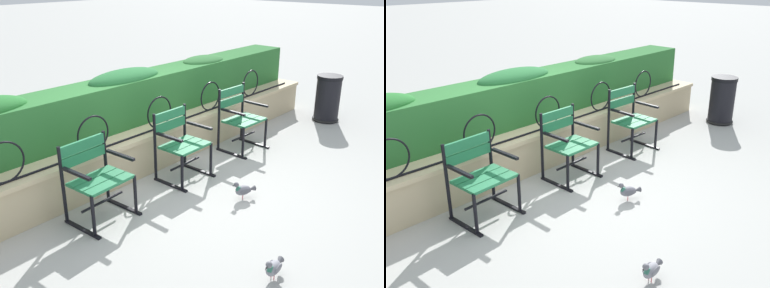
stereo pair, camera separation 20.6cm
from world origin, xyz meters
The scene contains 10 objects.
ground_plane centered at (0.00, 0.00, 0.00)m, with size 60.00×60.00×0.00m, color #ADADA8.
stone_wall centered at (0.00, 0.92, 0.26)m, with size 7.19×0.41×0.52m.
iron_arch_fence centered at (-0.26, 0.85, 0.70)m, with size 6.66×0.02×0.42m.
hedge_row centered at (-0.07, 1.37, 0.85)m, with size 7.05×0.54×0.72m.
park_chair_left centered at (-1.13, 0.43, 0.46)m, with size 0.63×0.55×0.83m.
park_chair_centre centered at (0.12, 0.42, 0.46)m, with size 0.58×0.52×0.85m.
park_chair_right centered at (1.37, 0.43, 0.47)m, with size 0.59×0.54×0.89m.
pigeon_near_chairs centered at (0.17, -0.49, 0.11)m, with size 0.28×0.17×0.22m.
pigeon_far_side centered at (-0.79, -1.46, 0.11)m, with size 0.29×0.12×0.22m.
trash_bin centered at (3.36, 0.03, 0.37)m, with size 0.44×0.44×0.78m.
Camera 1 is at (-3.44, -2.88, 2.38)m, focal length 40.53 mm.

